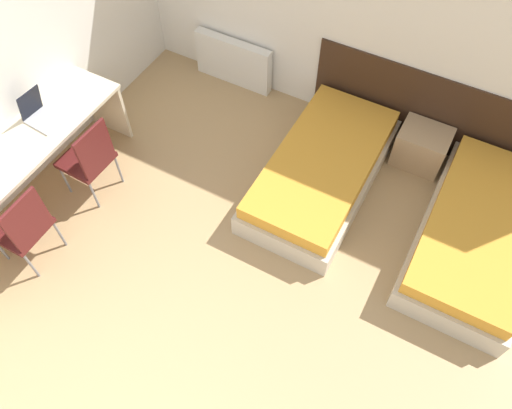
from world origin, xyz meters
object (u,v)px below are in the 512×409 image
at_px(chair_near_notebook, 23,226).
at_px(laptop, 40,115).
at_px(chair_near_laptop, 89,157).
at_px(bed_near_door, 477,234).
at_px(bed_near_window, 322,170).
at_px(nightstand, 421,147).

xyz_separation_m(chair_near_notebook, laptop, (-0.49, 0.91, 0.32)).
distance_m(chair_near_notebook, laptop, 1.08).
bearing_deg(chair_near_laptop, chair_near_notebook, -88.20).
bearing_deg(laptop, chair_near_notebook, -57.30).
relative_size(bed_near_door, laptop, 5.82).
xyz_separation_m(bed_near_door, chair_near_notebook, (-3.55, -2.07, 0.31)).
bearing_deg(laptop, bed_near_door, 20.28).
distance_m(bed_near_window, laptop, 2.79).
height_order(bed_near_window, nightstand, nightstand).
height_order(bed_near_window, bed_near_door, same).
distance_m(bed_near_window, bed_near_door, 1.59).
distance_m(bed_near_door, chair_near_laptop, 3.76).
bearing_deg(bed_near_window, nightstand, 44.55).
bearing_deg(bed_near_door, laptop, -164.02).
relative_size(nightstand, laptop, 1.50).
relative_size(bed_near_door, chair_near_notebook, 2.12).
bearing_deg(bed_near_window, chair_near_notebook, -133.49).
xyz_separation_m(bed_near_door, nightstand, (-0.80, 0.78, 0.01)).
height_order(nightstand, chair_near_laptop, chair_near_laptop).
xyz_separation_m(nightstand, laptop, (-3.25, -1.94, 0.62)).
bearing_deg(chair_near_laptop, bed_near_door, 20.07).
bearing_deg(nightstand, bed_near_door, -44.55).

